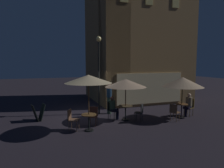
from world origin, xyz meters
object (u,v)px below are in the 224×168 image
(cafe_chair_4, at_px, (72,118))
(patron_seated_0, at_px, (113,106))
(menu_sandwich_board, at_px, (38,112))
(cafe_table_2, at_px, (89,119))
(patio_umbrella_0, at_px, (126,83))
(cafe_chair_5, at_px, (93,114))
(cafe_table_0, at_px, (126,110))
(cafe_chair_0, at_px, (110,108))
(patron_standing_2, at_px, (109,98))
(cafe_table_1, at_px, (182,108))
(cafe_chair_3, at_px, (190,105))
(cafe_chair_1, at_px, (140,111))
(street_lamp_near_corner, at_px, (99,62))
(patio_umbrella_2, at_px, (88,79))
(patron_seated_1, at_px, (188,103))
(cafe_chair_2, at_px, (174,111))
(patio_umbrella_1, at_px, (183,82))

(cafe_chair_4, xyz_separation_m, patron_seated_0, (2.34, 1.04, 0.14))
(menu_sandwich_board, bearing_deg, cafe_table_2, -63.55)
(patio_umbrella_0, bearing_deg, cafe_chair_5, -172.96)
(cafe_table_0, distance_m, cafe_chair_0, 0.83)
(cafe_chair_4, height_order, patron_seated_0, patron_seated_0)
(patron_seated_0, xyz_separation_m, patron_standing_2, (0.18, 1.17, 0.21))
(cafe_table_1, xyz_separation_m, cafe_chair_3, (0.80, 0.30, 0.04))
(cafe_chair_5, bearing_deg, cafe_chair_1, 110.06)
(cafe_chair_1, bearing_deg, cafe_chair_0, 2.41)
(menu_sandwich_board, relative_size, cafe_chair_3, 0.86)
(cafe_table_0, height_order, patron_seated_0, patron_seated_0)
(patio_umbrella_0, bearing_deg, cafe_chair_4, -167.70)
(patron_seated_0, bearing_deg, cafe_table_0, 0.00)
(cafe_chair_1, bearing_deg, cafe_table_1, -141.80)
(menu_sandwich_board, bearing_deg, patron_standing_2, -13.05)
(patio_umbrella_0, distance_m, cafe_chair_5, 2.31)
(cafe_table_2, bearing_deg, cafe_chair_1, 9.18)
(cafe_table_0, xyz_separation_m, cafe_table_2, (-2.18, -0.97, -0.04))
(menu_sandwich_board, height_order, patron_standing_2, patron_standing_2)
(street_lamp_near_corner, relative_size, patio_umbrella_2, 1.81)
(street_lamp_near_corner, distance_m, patron_seated_0, 2.71)
(cafe_chair_3, bearing_deg, cafe_chair_4, -18.33)
(street_lamp_near_corner, bearing_deg, menu_sandwich_board, -175.28)
(cafe_table_1, distance_m, patio_umbrella_2, 5.51)
(patron_seated_1, bearing_deg, cafe_chair_1, -18.57)
(cafe_chair_3, bearing_deg, patio_umbrella_2, -14.82)
(cafe_table_2, distance_m, cafe_chair_1, 2.81)
(cafe_table_0, relative_size, patron_seated_1, 0.60)
(cafe_chair_3, relative_size, cafe_chair_5, 1.12)
(cafe_chair_2, distance_m, cafe_chair_4, 5.17)
(street_lamp_near_corner, distance_m, cafe_chair_0, 2.75)
(cafe_chair_0, bearing_deg, cafe_chair_2, 9.15)
(cafe_chair_1, distance_m, cafe_chair_2, 1.76)
(cafe_chair_5, bearing_deg, patron_seated_0, 143.95)
(street_lamp_near_corner, xyz_separation_m, patio_umbrella_1, (3.99, -2.36, -1.06))
(menu_sandwich_board, height_order, patio_umbrella_2, patio_umbrella_2)
(cafe_chair_1, xyz_separation_m, cafe_chair_3, (3.24, 0.17, 0.03))
(cafe_table_0, bearing_deg, patron_seated_1, -6.34)
(cafe_table_2, bearing_deg, cafe_chair_5, 62.77)
(cafe_table_0, xyz_separation_m, cafe_chair_1, (0.59, -0.52, -0.01))
(menu_sandwich_board, height_order, cafe_chair_0, cafe_chair_0)
(patio_umbrella_2, relative_size, cafe_chair_5, 2.85)
(menu_sandwich_board, height_order, cafe_chair_4, cafe_chair_4)
(patron_seated_0, distance_m, patron_standing_2, 1.20)
(cafe_table_1, bearing_deg, menu_sandwich_board, 164.15)
(street_lamp_near_corner, bearing_deg, cafe_chair_3, -23.31)
(cafe_table_1, relative_size, patio_umbrella_1, 0.35)
(menu_sandwich_board, xyz_separation_m, cafe_table_2, (2.13, -2.40, 0.09))
(cafe_table_0, relative_size, cafe_chair_0, 0.80)
(menu_sandwich_board, relative_size, cafe_chair_4, 0.90)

